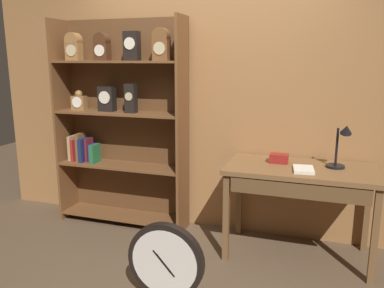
% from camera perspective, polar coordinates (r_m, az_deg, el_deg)
% --- Properties ---
extents(back_wood_panel, '(4.80, 0.05, 2.60)m').
position_cam_1_polar(back_wood_panel, '(3.86, 2.44, 6.34)').
color(back_wood_panel, '#9E6B3D').
rests_on(back_wood_panel, ground).
extents(bookshelf, '(1.36, 0.33, 2.10)m').
position_cam_1_polar(bookshelf, '(4.03, -10.74, 3.67)').
color(bookshelf, brown).
rests_on(bookshelf, ground).
extents(workbench, '(1.25, 0.66, 0.81)m').
position_cam_1_polar(workbench, '(3.42, 15.60, -4.94)').
color(workbench, brown).
rests_on(workbench, ground).
extents(desk_lamp, '(0.19, 0.19, 0.39)m').
position_cam_1_polar(desk_lamp, '(3.42, 21.00, -0.26)').
color(desk_lamp, black).
rests_on(desk_lamp, workbench).
extents(toolbox_small, '(0.16, 0.11, 0.08)m').
position_cam_1_polar(toolbox_small, '(3.50, 12.62, -2.08)').
color(toolbox_small, maroon).
rests_on(toolbox_small, workbench).
extents(open_repair_manual, '(0.18, 0.24, 0.02)m').
position_cam_1_polar(open_repair_manual, '(3.30, 16.03, -3.60)').
color(open_repair_manual, silver).
rests_on(open_repair_manual, workbench).
extents(round_clock_large, '(0.56, 0.11, 0.60)m').
position_cam_1_polar(round_clock_large, '(2.85, -3.87, -17.01)').
color(round_clock_large, black).
rests_on(round_clock_large, ground).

